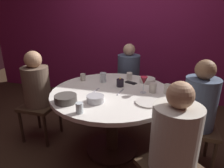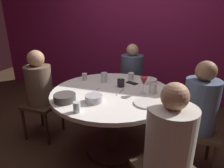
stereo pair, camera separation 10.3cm
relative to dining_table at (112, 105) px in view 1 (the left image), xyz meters
The scene contains 22 objects.
ground_plane 0.59m from the dining_table, ahead, with size 8.00×8.00×0.00m, color #382619.
back_wall 1.82m from the dining_table, 90.00° to the left, with size 6.00×0.10×2.60m, color maroon.
dining_table is the anchor object (origin of this frame).
seated_diner_left 0.95m from the dining_table, behind, with size 0.40×0.40×1.13m.
seated_diner_back 0.92m from the dining_table, 90.00° to the left, with size 0.40×0.40×1.12m.
seated_diner_right 0.89m from the dining_table, ahead, with size 0.40×0.40×1.15m.
seated_diner_front_right 0.91m from the dining_table, 45.00° to the right, with size 0.57×0.57×1.13m.
candle_holder 0.26m from the dining_table, 72.99° to the left, with size 0.08×0.08×0.11m.
wine_glass 0.44m from the dining_table, ahead, with size 0.08×0.08×0.18m.
dinner_plate 0.48m from the dining_table, 25.67° to the right, with size 0.24×0.24×0.01m, color silver.
cell_phone 0.38m from the dining_table, 64.43° to the left, with size 0.07×0.14×0.01m, color black.
bowl_serving_large 0.37m from the dining_table, 103.90° to the right, with size 0.16×0.16×0.07m, color #B7B7BC.
bowl_salad_center 0.55m from the dining_table, 131.56° to the right, with size 0.21×0.21×0.07m, color #4C4742.
bowl_small_white 0.54m from the dining_table, 49.29° to the left, with size 0.19×0.19×0.05m, color silver.
cup_near_candle 0.54m from the dining_table, 151.70° to the left, with size 0.06×0.06×0.09m, color beige.
cup_by_left_diner 0.38m from the dining_table, 126.02° to the left, with size 0.08×0.08×0.11m, color silver.
cup_by_right_diner 0.61m from the dining_table, ahead, with size 0.07×0.07×0.10m, color beige.
cup_center_front 0.49m from the dining_table, 76.39° to the left, with size 0.07×0.07×0.09m, color silver.
cup_far_edge 0.48m from the dining_table, 11.33° to the left, with size 0.07×0.07×0.10m, color beige.
cup_beside_wine 0.59m from the dining_table, 103.55° to the right, with size 0.06×0.06×0.09m, color silver.
fork_near_plate 0.19m from the dining_table, ahead, with size 0.02×0.18×0.01m, color #B7B7BC.
knife_near_plate 0.24m from the dining_table, 161.11° to the right, with size 0.02×0.18×0.01m, color #B7B7BC.
Camera 1 is at (0.53, -1.88, 1.55)m, focal length 31.63 mm.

